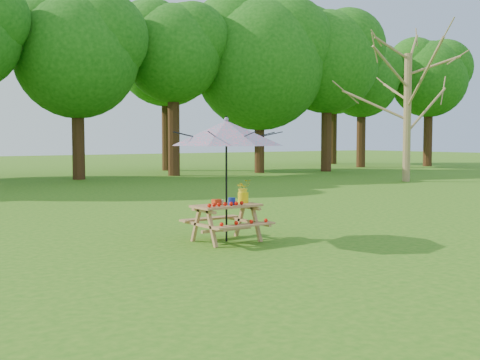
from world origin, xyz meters
TOP-DOWN VIEW (x-y plane):
  - bare_tree at (11.00, 12.35)m, footprint 8.12×8.12m
  - picnic_table at (-3.74, 4.49)m, footprint 1.20×1.32m
  - patio_umbrella at (-3.74, 4.49)m, footprint 2.27×2.27m
  - produce_bins at (-3.77, 4.52)m, footprint 0.34×0.45m
  - tomatoes_row at (-3.89, 4.31)m, footprint 0.77×0.13m
  - flower_bucket at (-3.32, 4.55)m, footprint 0.28×0.25m

SIDE VIEW (x-z plane):
  - picnic_table at x=-3.74m, z-range -0.01..0.66m
  - tomatoes_row at x=-3.89m, z-range 0.67..0.74m
  - produce_bins at x=-3.77m, z-range 0.66..0.79m
  - flower_bucket at x=-3.32m, z-range 0.68..1.11m
  - patio_umbrella at x=-3.74m, z-range 0.82..3.07m
  - bare_tree at x=11.00m, z-range 1.35..13.94m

